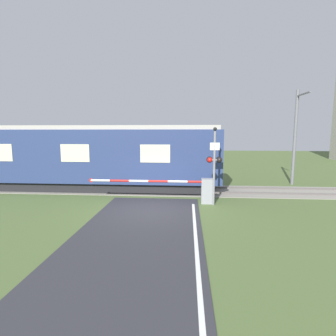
% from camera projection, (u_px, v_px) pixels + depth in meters
% --- Properties ---
extents(ground_plane, '(80.00, 80.00, 0.00)m').
position_uv_depth(ground_plane, '(150.00, 210.00, 12.11)').
color(ground_plane, '#4C6033').
extents(track_bed, '(36.00, 3.20, 0.13)m').
position_uv_depth(track_bed, '(160.00, 190.00, 16.14)').
color(track_bed, gray).
rests_on(track_bed, ground_plane).
extents(train, '(16.55, 2.90, 3.94)m').
position_uv_depth(train, '(85.00, 157.00, 16.22)').
color(train, black).
rests_on(train, ground_plane).
extents(crossing_barrier, '(6.35, 0.44, 1.25)m').
position_uv_depth(crossing_barrier, '(197.00, 189.00, 13.12)').
color(crossing_barrier, gray).
rests_on(crossing_barrier, ground_plane).
extents(signal_post, '(0.75, 0.26, 3.79)m').
position_uv_depth(signal_post, '(214.00, 162.00, 12.60)').
color(signal_post, gray).
rests_on(signal_post, ground_plane).
extents(catenary_pole, '(0.20, 1.90, 6.30)m').
position_uv_depth(catenary_pole, '(295.00, 136.00, 17.42)').
color(catenary_pole, slate).
rests_on(catenary_pole, ground_plane).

